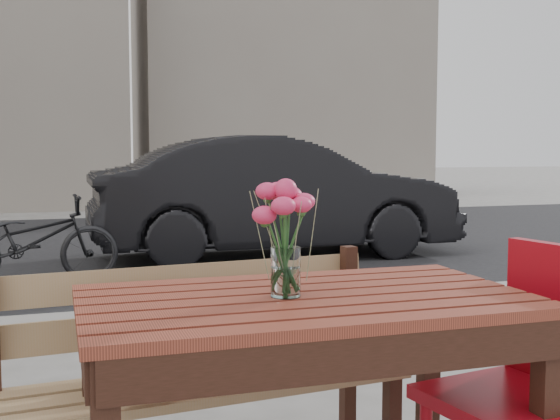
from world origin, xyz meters
name	(u,v)px	position (x,y,z in m)	size (l,w,h in m)	color
street	(116,273)	(0.00, 5.06, 0.03)	(30.00, 8.12, 0.12)	black
backdrop_buildings	(80,39)	(0.17, 14.40, 3.60)	(15.50, 4.00, 8.00)	gray
main_table	(306,339)	(0.09, 0.16, 0.66)	(1.28, 0.76, 0.78)	#5E2618
main_bench	(194,352)	(-0.15, 0.59, 0.52)	(1.41, 0.52, 0.86)	#A48155
red_chair	(537,375)	(0.77, 0.00, 0.53)	(0.51, 0.51, 0.91)	#9D0915
main_vase	(286,224)	(0.03, 0.16, 0.99)	(0.18, 0.18, 0.33)	white
parked_car	(275,197)	(1.83, 5.79, 0.67)	(1.42, 4.08, 1.34)	black
bicycle	(31,241)	(-0.76, 4.83, 0.40)	(0.53, 1.52, 0.80)	black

